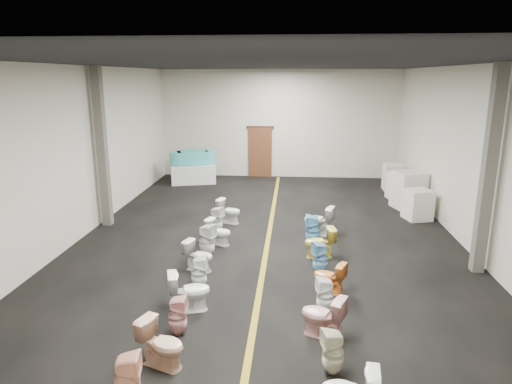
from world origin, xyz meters
TOP-DOWN VIEW (x-y plane):
  - floor at (0.00, 0.00)m, footprint 16.00×16.00m
  - ceiling at (0.00, 0.00)m, footprint 16.00×16.00m
  - wall_back at (0.00, 8.00)m, footprint 10.00×0.00m
  - wall_front at (0.00, -8.00)m, footprint 10.00×0.00m
  - wall_left at (-5.00, 0.00)m, footprint 0.00×16.00m
  - wall_right at (5.00, 0.00)m, footprint 0.00×16.00m
  - aisle_stripe at (0.00, 0.00)m, footprint 0.12×15.60m
  - back_door at (-0.80, 7.94)m, footprint 1.00×0.10m
  - door_frame at (-0.80, 7.95)m, footprint 1.15×0.08m
  - column_left at (-4.75, 1.00)m, footprint 0.25×0.25m
  - column_right at (4.75, -1.50)m, footprint 0.25×0.25m
  - display_table at (-3.41, 6.46)m, footprint 1.92×1.32m
  - bathtub at (-3.41, 6.46)m, footprint 1.77×1.12m
  - appliance_crate_a at (4.40, 2.27)m, footprint 0.87×0.87m
  - appliance_crate_b at (4.40, 3.48)m, footprint 1.10×1.10m
  - appliance_crate_c at (4.40, 4.58)m, footprint 0.94×0.94m
  - appliance_crate_d at (4.40, 5.94)m, footprint 0.69×0.69m
  - toilet_left_1 at (-1.46, -6.35)m, footprint 0.41×0.40m
  - toilet_left_2 at (-1.26, -5.46)m, footprint 0.82×0.65m
  - toilet_left_3 at (-1.24, -4.61)m, footprint 0.33×0.32m
  - toilet_left_4 at (-1.23, -3.79)m, footprint 0.85×0.64m
  - toilet_left_5 at (-1.23, -2.91)m, footprint 0.34×0.34m
  - toilet_left_6 at (-1.42, -1.99)m, footprint 0.76×0.58m
  - toilet_left_7 at (-1.39, -1.23)m, footprint 0.50×0.50m
  - toilet_left_8 at (-1.24, -0.36)m, footprint 0.75×0.58m
  - toilet_left_9 at (-1.45, 0.52)m, footprint 0.44×0.44m
  - toilet_left_10 at (-1.23, 1.44)m, footprint 0.79×0.60m
  - toilet_right_2 at (1.26, -5.44)m, footprint 0.39×0.39m
  - toilet_right_3 at (1.16, -4.46)m, footprint 0.84×0.69m
  - toilet_right_4 at (1.26, -3.66)m, footprint 0.37×0.37m
  - toilet_right_5 at (1.39, -2.84)m, footprint 0.74×0.61m
  - toilet_right_6 at (1.26, -1.99)m, footprint 0.44×0.44m
  - toilet_right_7 at (1.29, -1.00)m, footprint 0.79×0.54m
  - toilet_right_8 at (1.16, -0.22)m, footprint 0.39×0.38m
  - toilet_right_9 at (1.35, 0.60)m, footprint 0.90×0.68m

SIDE VIEW (x-z plane):
  - floor at x=0.00m, z-range 0.00..0.00m
  - aisle_stripe at x=0.00m, z-range 0.00..0.01m
  - toilet_right_5 at x=1.39m, z-range 0.00..0.66m
  - toilet_left_8 at x=-1.24m, z-range 0.00..0.68m
  - toilet_left_6 at x=-1.42m, z-range 0.00..0.68m
  - toilet_right_4 at x=1.26m, z-range 0.00..0.69m
  - toilet_left_3 at x=-1.24m, z-range 0.00..0.70m
  - toilet_left_5 at x=-1.23m, z-range 0.00..0.71m
  - toilet_right_2 at x=1.26m, z-range 0.00..0.71m
  - toilet_left_10 at x=-1.23m, z-range 0.00..0.72m
  - toilet_right_7 at x=1.29m, z-range 0.00..0.73m
  - toilet_left_2 at x=-1.26m, z-range 0.00..0.74m
  - toilet_right_6 at x=1.26m, z-range 0.00..0.75m
  - toilet_left_9 at x=-1.45m, z-range 0.00..0.75m
  - toilet_right_3 at x=1.16m, z-range 0.00..0.75m
  - toilet_left_1 at x=-1.46m, z-range 0.00..0.77m
  - toilet_left_4 at x=-1.23m, z-range 0.00..0.77m
  - display_table at x=-3.41m, z-range 0.00..0.78m
  - toilet_right_8 at x=1.16m, z-range 0.00..0.81m
  - toilet_right_9 at x=1.35m, z-range 0.00..0.82m
  - toilet_left_7 at x=-1.39m, z-range 0.00..0.83m
  - appliance_crate_a at x=4.40m, z-range 0.00..0.91m
  - appliance_crate_c at x=4.40m, z-range 0.00..0.93m
  - appliance_crate_d at x=4.40m, z-range 0.00..0.99m
  - appliance_crate_b at x=4.40m, z-range 0.00..1.21m
  - back_door at x=-0.80m, z-range 0.00..2.10m
  - bathtub at x=-3.41m, z-range 0.79..1.34m
  - door_frame at x=-0.80m, z-range 2.07..2.17m
  - wall_back at x=0.00m, z-range -2.75..7.25m
  - wall_front at x=0.00m, z-range -2.75..7.25m
  - wall_left at x=-5.00m, z-range -5.75..10.25m
  - wall_right at x=5.00m, z-range -5.75..10.25m
  - column_left at x=-4.75m, z-range 0.00..4.50m
  - column_right at x=4.75m, z-range 0.00..4.50m
  - ceiling at x=0.00m, z-range 4.50..4.50m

